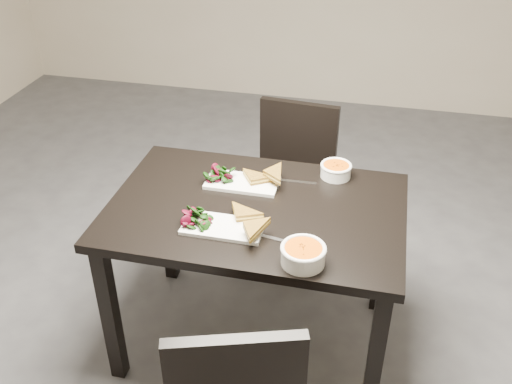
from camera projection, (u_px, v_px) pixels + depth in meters
ground at (221, 282)px, 3.09m from camera, size 5.00×5.00×0.00m
table at (256, 226)px, 2.41m from camera, size 1.20×0.80×0.75m
chair_far at (292, 174)px, 3.09m from camera, size 0.46×0.46×0.85m
plate_near at (223, 227)px, 2.22m from camera, size 0.31×0.15×0.02m
sandwich_near at (240, 220)px, 2.21m from camera, size 0.19×0.17×0.05m
salad_near at (198, 218)px, 2.23m from camera, size 0.10×0.09×0.04m
soup_bowl_near at (303, 254)px, 2.03m from camera, size 0.16×0.16×0.07m
cutlery_near at (285, 241)px, 2.16m from camera, size 0.18×0.05×0.00m
plate_far at (242, 183)px, 2.50m from camera, size 0.31×0.16×0.02m
sandwich_far at (256, 180)px, 2.45m from camera, size 0.19×0.18×0.05m
salad_far at (220, 174)px, 2.50m from camera, size 0.10×0.09×0.04m
soup_bowl_far at (336, 170)px, 2.54m from camera, size 0.14×0.14×0.06m
cutlery_far at (296, 182)px, 2.52m from camera, size 0.18×0.02×0.00m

